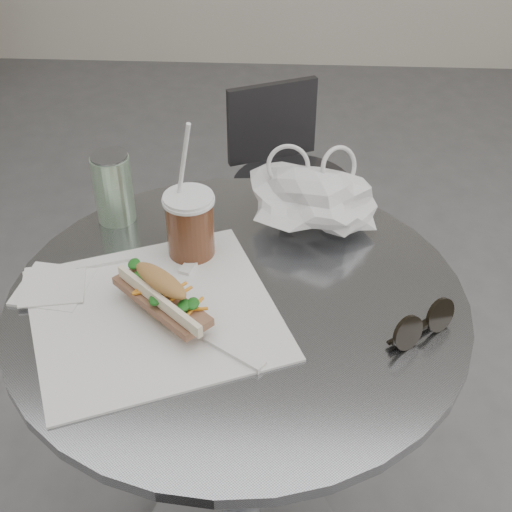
{
  "coord_description": "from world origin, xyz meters",
  "views": [
    {
      "loc": [
        0.08,
        -0.69,
        1.5
      ],
      "look_at": [
        0.03,
        0.25,
        0.79
      ],
      "focal_mm": 50.0,
      "sensor_mm": 36.0,
      "label": 1
    }
  ],
  "objects_px": {
    "sunglasses": "(422,325)",
    "drink_can": "(113,188)",
    "cafe_table": "(239,409)",
    "banh_mi": "(162,297)",
    "iced_coffee": "(190,224)",
    "chair_far": "(287,213)"
  },
  "relations": [
    {
      "from": "cafe_table",
      "to": "sunglasses",
      "type": "xyz_separation_m",
      "value": [
        0.29,
        -0.07,
        0.3
      ]
    },
    {
      "from": "iced_coffee",
      "to": "sunglasses",
      "type": "distance_m",
      "value": 0.43
    },
    {
      "from": "iced_coffee",
      "to": "drink_can",
      "type": "distance_m",
      "value": 0.19
    },
    {
      "from": "drink_can",
      "to": "chair_far",
      "type": "bearing_deg",
      "value": 65.3
    },
    {
      "from": "banh_mi",
      "to": "iced_coffee",
      "type": "xyz_separation_m",
      "value": [
        0.02,
        0.17,
        0.02
      ]
    },
    {
      "from": "cafe_table",
      "to": "drink_can",
      "type": "xyz_separation_m",
      "value": [
        -0.24,
        0.22,
        0.34
      ]
    },
    {
      "from": "banh_mi",
      "to": "iced_coffee",
      "type": "distance_m",
      "value": 0.17
    },
    {
      "from": "cafe_table",
      "to": "iced_coffee",
      "type": "height_order",
      "value": "iced_coffee"
    },
    {
      "from": "chair_far",
      "to": "banh_mi",
      "type": "height_order",
      "value": "banh_mi"
    },
    {
      "from": "chair_far",
      "to": "banh_mi",
      "type": "bearing_deg",
      "value": 55.21
    },
    {
      "from": "banh_mi",
      "to": "sunglasses",
      "type": "height_order",
      "value": "banh_mi"
    },
    {
      "from": "chair_far",
      "to": "sunglasses",
      "type": "distance_m",
      "value": 1.11
    },
    {
      "from": "banh_mi",
      "to": "sunglasses",
      "type": "relative_size",
      "value": 2.03
    },
    {
      "from": "drink_can",
      "to": "cafe_table",
      "type": "bearing_deg",
      "value": -41.89
    },
    {
      "from": "sunglasses",
      "to": "drink_can",
      "type": "bearing_deg",
      "value": 112.93
    },
    {
      "from": "sunglasses",
      "to": "cafe_table",
      "type": "bearing_deg",
      "value": 127.28
    },
    {
      "from": "iced_coffee",
      "to": "sunglasses",
      "type": "xyz_separation_m",
      "value": [
        0.38,
        -0.19,
        -0.04
      ]
    },
    {
      "from": "cafe_table",
      "to": "sunglasses",
      "type": "bearing_deg",
      "value": -14.46
    },
    {
      "from": "banh_mi",
      "to": "iced_coffee",
      "type": "height_order",
      "value": "iced_coffee"
    },
    {
      "from": "iced_coffee",
      "to": "chair_far",
      "type": "bearing_deg",
      "value": 78.34
    },
    {
      "from": "sunglasses",
      "to": "drink_can",
      "type": "height_order",
      "value": "drink_can"
    },
    {
      "from": "cafe_table",
      "to": "sunglasses",
      "type": "relative_size",
      "value": 6.75
    }
  ]
}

